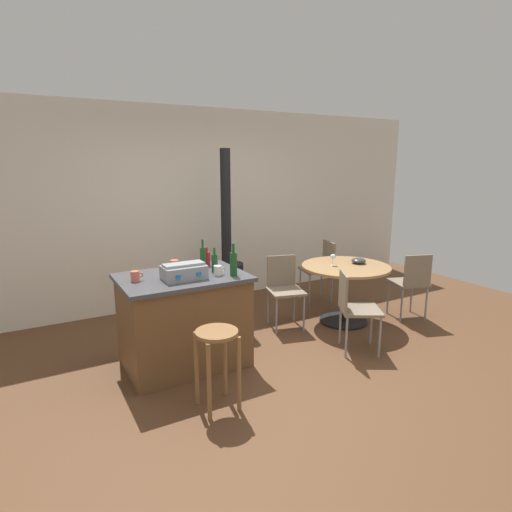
# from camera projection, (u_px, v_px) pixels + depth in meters

# --- Properties ---
(ground_plane) EXTENTS (8.80, 8.80, 0.00)m
(ground_plane) POSITION_uv_depth(u_px,v_px,m) (276.00, 367.00, 4.11)
(ground_plane) COLOR brown
(back_wall) EXTENTS (8.00, 0.10, 2.70)m
(back_wall) POSITION_uv_depth(u_px,v_px,m) (187.00, 208.00, 5.82)
(back_wall) COLOR silver
(back_wall) RESTS_ON ground_plane
(kitchen_island) EXTENTS (1.19, 0.85, 0.91)m
(kitchen_island) POSITION_uv_depth(u_px,v_px,m) (184.00, 320.00, 4.10)
(kitchen_island) COLOR brown
(kitchen_island) RESTS_ON ground_plane
(wooden_stool) EXTENTS (0.34, 0.34, 0.67)m
(wooden_stool) POSITION_uv_depth(u_px,v_px,m) (217.00, 351.00, 3.34)
(wooden_stool) COLOR olive
(wooden_stool) RESTS_ON ground_plane
(dining_table) EXTENTS (1.08, 1.08, 0.73)m
(dining_table) POSITION_uv_depth(u_px,v_px,m) (345.00, 279.00, 5.17)
(dining_table) COLOR black
(dining_table) RESTS_ON ground_plane
(folding_chair_near) EXTENTS (0.48, 0.48, 0.87)m
(folding_chair_near) POSITION_uv_depth(u_px,v_px,m) (321.00, 266.00, 5.99)
(folding_chair_near) COLOR #7F705B
(folding_chair_near) RESTS_ON ground_plane
(folding_chair_far) EXTENTS (0.49, 0.49, 0.86)m
(folding_chair_far) POSITION_uv_depth(u_px,v_px,m) (284.00, 286.00, 5.05)
(folding_chair_far) COLOR #7F705B
(folding_chair_far) RESTS_ON ground_plane
(folding_chair_left) EXTENTS (0.55, 0.55, 0.86)m
(folding_chair_left) POSITION_uv_depth(u_px,v_px,m) (354.00, 305.00, 4.37)
(folding_chair_left) COLOR #7F705B
(folding_chair_left) RESTS_ON ground_plane
(folding_chair_right) EXTENTS (0.51, 0.51, 0.86)m
(folding_chair_right) POSITION_uv_depth(u_px,v_px,m) (411.00, 280.00, 5.27)
(folding_chair_right) COLOR #7F705B
(folding_chair_right) RESTS_ON ground_plane
(wood_stove) EXTENTS (0.44, 0.45, 2.14)m
(wood_stove) POSITION_uv_depth(u_px,v_px,m) (227.00, 274.00, 5.54)
(wood_stove) COLOR black
(wood_stove) RESTS_ON ground_plane
(toolbox) EXTENTS (0.39, 0.26, 0.15)m
(toolbox) POSITION_uv_depth(u_px,v_px,m) (184.00, 272.00, 3.87)
(toolbox) COLOR gray
(toolbox) RESTS_ON kitchen_island
(bottle_0) EXTENTS (0.07, 0.07, 0.31)m
(bottle_0) POSITION_uv_depth(u_px,v_px,m) (234.00, 263.00, 3.97)
(bottle_0) COLOR #194C23
(bottle_0) RESTS_ON kitchen_island
(bottle_1) EXTENTS (0.06, 0.06, 0.30)m
(bottle_1) POSITION_uv_depth(u_px,v_px,m) (203.00, 257.00, 4.24)
(bottle_1) COLOR #194C23
(bottle_1) RESTS_ON kitchen_island
(bottle_2) EXTENTS (0.06, 0.06, 0.25)m
(bottle_2) POSITION_uv_depth(u_px,v_px,m) (215.00, 263.00, 4.10)
(bottle_2) COLOR #194C23
(bottle_2) RESTS_ON kitchen_island
(bottle_3) EXTENTS (0.07, 0.07, 0.20)m
(bottle_3) POSITION_uv_depth(u_px,v_px,m) (207.00, 258.00, 4.38)
(bottle_3) COLOR maroon
(bottle_3) RESTS_ON kitchen_island
(cup_0) EXTENTS (0.11, 0.07, 0.09)m
(cup_0) POSITION_uv_depth(u_px,v_px,m) (191.00, 266.00, 4.17)
(cup_0) COLOR white
(cup_0) RESTS_ON kitchen_island
(cup_1) EXTENTS (0.12, 0.09, 0.11)m
(cup_1) POSITION_uv_depth(u_px,v_px,m) (175.00, 265.00, 4.17)
(cup_1) COLOR #DB6651
(cup_1) RESTS_ON kitchen_island
(cup_2) EXTENTS (0.11, 0.08, 0.09)m
(cup_2) POSITION_uv_depth(u_px,v_px,m) (135.00, 276.00, 3.80)
(cup_2) COLOR #DB6651
(cup_2) RESTS_ON kitchen_island
(cup_3) EXTENTS (0.11, 0.08, 0.09)m
(cup_3) POSITION_uv_depth(u_px,v_px,m) (218.00, 270.00, 4.00)
(cup_3) COLOR white
(cup_3) RESTS_ON kitchen_island
(wine_glass) EXTENTS (0.07, 0.07, 0.14)m
(wine_glass) POSITION_uv_depth(u_px,v_px,m) (333.00, 257.00, 5.11)
(wine_glass) COLOR silver
(wine_glass) RESTS_ON dining_table
(serving_bowl) EXTENTS (0.18, 0.18, 0.07)m
(serving_bowl) POSITION_uv_depth(u_px,v_px,m) (359.00, 261.00, 5.23)
(serving_bowl) COLOR #383838
(serving_bowl) RESTS_ON dining_table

